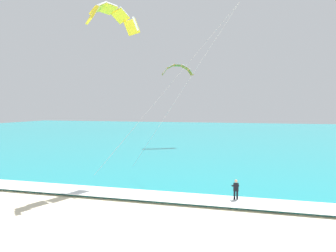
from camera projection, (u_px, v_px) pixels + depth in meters
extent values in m
cube|color=teal|center=(252.00, 135.00, 81.40)|extent=(200.00, 120.00, 0.20)
cube|color=white|center=(213.00, 200.00, 24.84)|extent=(200.00, 2.90, 0.04)
ellipsoid|color=white|center=(236.00, 202.00, 24.95)|extent=(0.86, 1.47, 0.05)
cube|color=black|center=(236.00, 201.00, 25.18)|extent=(0.17, 0.11, 0.04)
cube|color=black|center=(235.00, 203.00, 24.72)|extent=(0.17, 0.11, 0.04)
cylinder|color=black|center=(234.00, 197.00, 24.93)|extent=(0.14, 0.14, 0.84)
cylinder|color=black|center=(237.00, 197.00, 24.94)|extent=(0.14, 0.14, 0.84)
cube|color=black|center=(236.00, 187.00, 24.89)|extent=(0.39, 0.30, 0.60)
sphere|color=tan|center=(236.00, 181.00, 24.87)|extent=(0.22, 0.22, 0.22)
cylinder|color=black|center=(233.00, 186.00, 25.04)|extent=(0.25, 0.51, 0.22)
cylinder|color=black|center=(238.00, 186.00, 25.06)|extent=(0.25, 0.51, 0.22)
cylinder|color=black|center=(235.00, 185.00, 25.27)|extent=(0.53, 0.21, 0.04)
cube|color=#3F3F42|center=(236.00, 190.00, 25.02)|extent=(0.14, 0.11, 0.10)
cube|color=yellow|center=(132.00, 27.00, 32.50)|extent=(1.36, 1.04, 1.53)
cube|color=white|center=(136.00, 24.00, 32.25)|extent=(0.42, 0.85, 1.19)
cube|color=yellow|center=(120.00, 16.00, 31.74)|extent=(1.44, 1.33, 1.24)
cube|color=white|center=(124.00, 12.00, 31.50)|extent=(0.54, 1.20, 0.78)
cube|color=yellow|center=(108.00, 9.00, 30.59)|extent=(1.44, 1.64, 0.68)
cube|color=white|center=(112.00, 5.00, 30.35)|extent=(0.58, 1.33, 0.20)
cube|color=yellow|center=(98.00, 8.00, 29.30)|extent=(1.35, 1.75, 1.24)
cube|color=white|center=(102.00, 4.00, 29.05)|extent=(0.55, 1.24, 0.78)
cube|color=yellow|center=(92.00, 15.00, 28.16)|extent=(1.19, 1.56, 1.53)
cube|color=white|center=(96.00, 11.00, 27.92)|extent=(0.43, 0.91, 1.19)
cylinder|color=#B2B2B7|center=(178.00, 96.00, 28.85)|extent=(10.43, 5.39, 13.18)
cylinder|color=#B2B2B7|center=(161.00, 95.00, 26.68)|extent=(11.88, 0.44, 13.18)
cube|color=orange|center=(190.00, 72.00, 60.61)|extent=(1.34, 1.26, 1.22)
cube|color=white|center=(191.00, 71.00, 60.16)|extent=(0.78, 0.51, 1.06)
cube|color=orange|center=(185.00, 67.00, 60.50)|extent=(1.58, 1.44, 0.87)
cube|color=white|center=(185.00, 66.00, 60.05)|extent=(1.06, 0.67, 0.68)
cube|color=orange|center=(177.00, 65.00, 60.27)|extent=(1.60, 1.51, 0.33)
cube|color=white|center=(178.00, 64.00, 59.82)|extent=(1.14, 0.72, 0.14)
cube|color=orange|center=(170.00, 67.00, 59.97)|extent=(1.47, 1.47, 0.87)
cube|color=white|center=(170.00, 66.00, 59.53)|extent=(1.06, 0.65, 0.68)
cube|color=orange|center=(164.00, 72.00, 59.68)|extent=(1.12, 1.34, 1.22)
cube|color=white|center=(165.00, 71.00, 59.23)|extent=(0.75, 0.50, 1.06)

